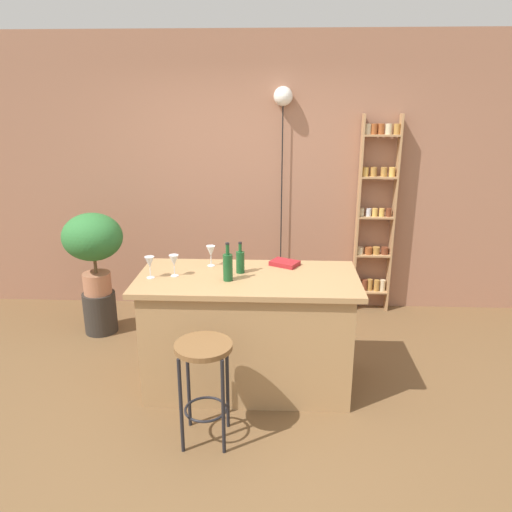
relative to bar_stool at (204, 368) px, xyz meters
The scene contains 14 objects.
ground 0.70m from the bar_stool, 58.24° to the left, with size 12.00×12.00×0.00m, color brown.
back_wall 2.50m from the bar_stool, 84.15° to the left, with size 6.40×0.10×2.80m, color #9E6B51.
kitchen_counter 0.73m from the bar_stool, 70.78° to the left, with size 1.65×0.79×0.91m.
bar_stool is the anchor object (origin of this frame).
spice_shelf 2.69m from the bar_stool, 56.63° to the left, with size 0.38×0.13×2.03m.
plant_stool 2.01m from the bar_stool, 128.98° to the left, with size 0.31×0.31×0.40m, color #2D2823.
potted_plant 2.02m from the bar_stool, 128.98° to the left, with size 0.55×0.50×0.78m.
bottle_sauce_amber 0.78m from the bar_stool, 80.47° to the left, with size 0.07×0.07×0.28m.
bottle_wine_red 0.92m from the bar_stool, 76.94° to the left, with size 0.06×0.06×0.24m.
wine_glass_left 0.93m from the bar_stool, 127.42° to the left, with size 0.07×0.07×0.16m.
wine_glass_center 1.04m from the bar_stool, 94.06° to the left, with size 0.07×0.07×0.16m.
wine_glass_right 0.89m from the bar_stool, 114.57° to the left, with size 0.07×0.07×0.16m.
cookbook 1.16m from the bar_stool, 61.60° to the left, with size 0.21×0.15×0.04m, color maroon.
pendant_globe_light 2.79m from the bar_stool, 77.53° to the left, with size 0.19×0.19×2.28m.
Camera 1 is at (0.22, -3.15, 2.18)m, focal length 34.67 mm.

